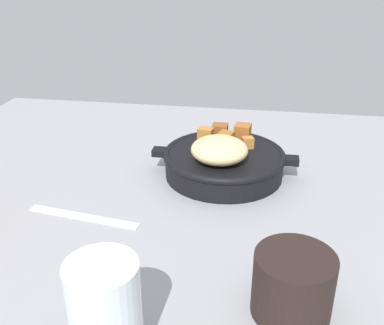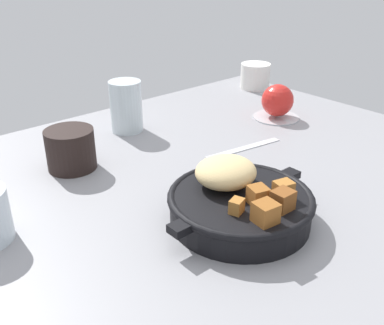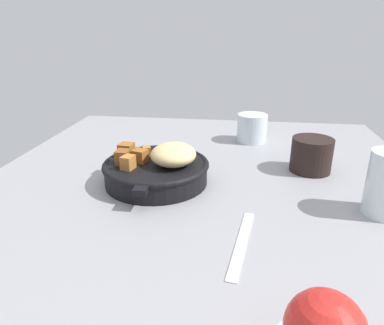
% 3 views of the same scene
% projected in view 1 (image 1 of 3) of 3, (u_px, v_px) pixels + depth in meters
% --- Properties ---
extents(ground_plane, '(1.14, 0.95, 0.02)m').
position_uv_depth(ground_plane, '(194.00, 207.00, 0.74)').
color(ground_plane, gray).
extents(cast_iron_skillet, '(0.26, 0.22, 0.09)m').
position_uv_depth(cast_iron_skillet, '(224.00, 160.00, 0.80)').
color(cast_iron_skillet, black).
rests_on(cast_iron_skillet, ground_plane).
extents(butter_knife, '(0.18, 0.04, 0.00)m').
position_uv_depth(butter_knife, '(83.00, 216.00, 0.69)').
color(butter_knife, silver).
rests_on(butter_knife, ground_plane).
extents(water_glass_tall, '(0.07, 0.07, 0.11)m').
position_uv_depth(water_glass_tall, '(105.00, 313.00, 0.43)').
color(water_glass_tall, silver).
rests_on(water_glass_tall, ground_plane).
extents(coffee_mug_dark, '(0.09, 0.09, 0.08)m').
position_uv_depth(coffee_mug_dark, '(293.00, 285.00, 0.49)').
color(coffee_mug_dark, black).
rests_on(coffee_mug_dark, ground_plane).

